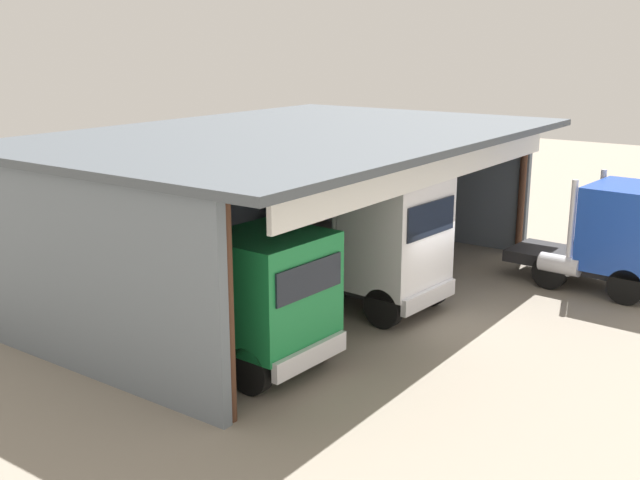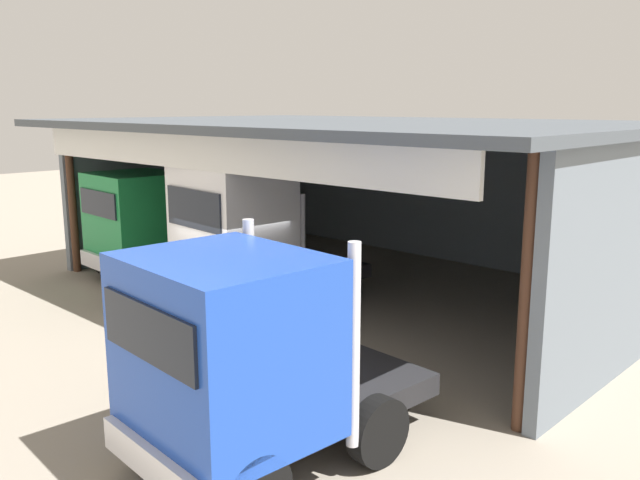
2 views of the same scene
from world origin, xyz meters
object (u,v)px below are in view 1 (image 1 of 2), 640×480
at_px(truck_green_left_bay, 255,298).
at_px(truck_white_center_left_bay, 386,243).
at_px(truck_blue_center_bay, 617,235).
at_px(tool_cart, 293,224).
at_px(oil_drum, 298,219).

relative_size(truck_green_left_bay, truck_white_center_left_bay, 1.04).
height_order(truck_green_left_bay, truck_blue_center_bay, truck_blue_center_bay).
bearing_deg(truck_blue_center_bay, tool_cart, -83.45).
xyz_separation_m(truck_blue_center_bay, oil_drum, (0.31, 12.08, -1.22)).
bearing_deg(truck_white_center_left_bay, tool_cart, -121.15).
bearing_deg(truck_white_center_left_bay, truck_green_left_bay, -0.74).
relative_size(truck_blue_center_bay, oil_drum, 5.21).
height_order(truck_green_left_bay, truck_white_center_left_bay, truck_white_center_left_bay).
bearing_deg(tool_cart, truck_white_center_left_bay, -125.32).
relative_size(truck_green_left_bay, tool_cart, 5.34).
distance_m(truck_blue_center_bay, oil_drum, 12.14).
xyz_separation_m(truck_green_left_bay, oil_drum, (10.81, 7.03, -1.20)).
bearing_deg(truck_green_left_bay, oil_drum, -144.28).
xyz_separation_m(truck_white_center_left_bay, truck_blue_center_bay, (5.54, -4.63, -0.25)).
height_order(oil_drum, tool_cart, tool_cart).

